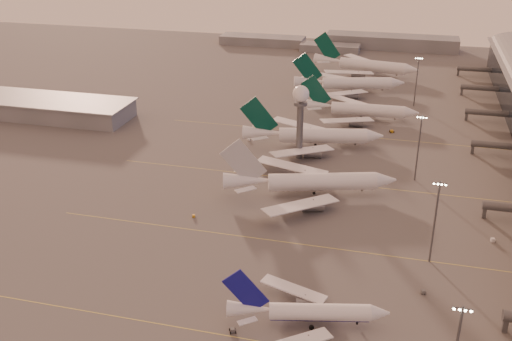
# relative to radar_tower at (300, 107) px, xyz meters

# --- Properties ---
(taxiway_markings) EXTENTS (180.00, 185.25, 0.02)m
(taxiway_markings) POSITION_rel_radar_tower_xyz_m (25.00, -64.00, -20.94)
(taxiway_markings) COLOR #D7C64B
(taxiway_markings) RESTS_ON ground
(hangar) EXTENTS (82.00, 27.00, 8.50)m
(hangar) POSITION_rel_radar_tower_xyz_m (-125.00, 20.00, -16.63)
(hangar) COLOR slate
(hangar) RESTS_ON ground
(radar_tower) EXTENTS (6.40, 6.40, 31.10)m
(radar_tower) POSITION_rel_radar_tower_xyz_m (0.00, 0.00, 0.00)
(radar_tower) COLOR #4F5156
(radar_tower) RESTS_ON ground
(mast_b) EXTENTS (3.60, 0.56, 25.00)m
(mast_b) POSITION_rel_radar_tower_xyz_m (50.00, -65.00, -7.21)
(mast_b) COLOR #4F5156
(mast_b) RESTS_ON ground
(mast_c) EXTENTS (3.60, 0.56, 25.00)m
(mast_c) POSITION_rel_radar_tower_xyz_m (45.00, -10.00, -7.21)
(mast_c) COLOR #4F5156
(mast_c) RESTS_ON ground
(mast_d) EXTENTS (3.60, 0.56, 25.00)m
(mast_d) POSITION_rel_radar_tower_xyz_m (43.00, 80.00, -7.21)
(mast_d) COLOR #4F5156
(mast_d) RESTS_ON ground
(distant_horizon) EXTENTS (165.00, 37.50, 9.00)m
(distant_horizon) POSITION_rel_radar_tower_xyz_m (-2.38, 205.14, -17.06)
(distant_horizon) COLOR slate
(distant_horizon) RESTS_ON ground
(narrowbody_mid) EXTENTS (39.22, 30.96, 15.54)m
(narrowbody_mid) POSITION_rel_radar_tower_xyz_m (21.55, -101.41, -17.80)
(narrowbody_mid) COLOR white
(narrowbody_mid) RESTS_ON ground
(widebody_white) EXTENTS (59.01, 46.60, 21.38)m
(widebody_white) POSITION_rel_radar_tower_xyz_m (10.20, -31.90, -17.24)
(widebody_white) COLOR white
(widebody_white) RESTS_ON ground
(greentail_a) EXTENTS (58.38, 46.67, 21.47)m
(greentail_a) POSITION_rel_radar_tower_xyz_m (3.41, 12.89, -17.16)
(greentail_a) COLOR white
(greentail_a) RESTS_ON ground
(greentail_b) EXTENTS (55.27, 44.61, 20.07)m
(greentail_b) POSITION_rel_radar_tower_xyz_m (18.60, 53.06, -17.40)
(greentail_b) COLOR white
(greentail_b) RESTS_ON ground
(greentail_c) EXTENTS (58.61, 46.74, 21.74)m
(greentail_c) POSITION_rel_radar_tower_xyz_m (9.03, 95.35, -17.11)
(greentail_c) COLOR white
(greentail_c) RESTS_ON ground
(greentail_d) EXTENTS (63.06, 50.54, 23.04)m
(greentail_d) POSITION_rel_radar_tower_xyz_m (13.73, 135.42, -16.88)
(greentail_d) COLOR white
(greentail_d) RESTS_ON ground
(gsv_tug_mid) EXTENTS (3.47, 4.11, 1.01)m
(gsv_tug_mid) POSITION_rel_radar_tower_xyz_m (4.93, -108.51, -20.43)
(gsv_tug_mid) COLOR #535658
(gsv_tug_mid) RESTS_ON ground
(gsv_truck_b) EXTENTS (5.95, 3.13, 2.28)m
(gsv_truck_b) POSITION_rel_radar_tower_xyz_m (48.81, -81.31, -19.79)
(gsv_truck_b) COLOR #535658
(gsv_truck_b) RESTS_ON ground
(gsv_truck_c) EXTENTS (4.93, 3.17, 1.87)m
(gsv_truck_c) POSITION_rel_radar_tower_xyz_m (-23.13, -57.22, -19.99)
(gsv_truck_c) COLOR orange
(gsv_truck_c) RESTS_ON ground
(gsv_catering_b) EXTENTS (5.96, 3.47, 4.59)m
(gsv_catering_b) POSITION_rel_radar_tower_xyz_m (68.59, -49.20, -18.65)
(gsv_catering_b) COLOR silver
(gsv_catering_b) RESTS_ON ground
(gsv_tug_far) EXTENTS (4.66, 4.38, 1.15)m
(gsv_tug_far) POSITION_rel_radar_tower_xyz_m (4.16, -10.27, -20.36)
(gsv_tug_far) COLOR silver
(gsv_tug_far) RESTS_ON ground
(gsv_truck_d) EXTENTS (3.23, 5.24, 1.99)m
(gsv_truck_d) POSITION_rel_radar_tower_xyz_m (-24.01, 13.32, -19.93)
(gsv_truck_d) COLOR silver
(gsv_truck_d) RESTS_ON ground
(gsv_tug_hangar) EXTENTS (4.62, 3.87, 1.14)m
(gsv_tug_hangar) POSITION_rel_radar_tower_xyz_m (34.31, 38.40, -20.36)
(gsv_tug_hangar) COLOR orange
(gsv_tug_hangar) RESTS_ON ground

